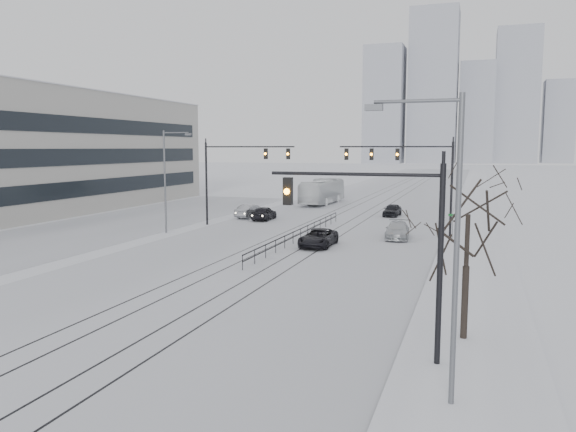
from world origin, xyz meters
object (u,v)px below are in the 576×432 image
object	(u,v)px
bare_tree	(468,228)
sedan_nb_far	(392,210)
sedan_sb_inner	(264,213)
traffic_mast_near	(392,234)
sedan_nb_front	(318,238)
box_truck	(322,192)
sedan_sb_outer	(251,211)
sedan_nb_right	(397,230)

from	to	relation	value
bare_tree	sedan_nb_far	bearing A→B (deg)	102.03
bare_tree	sedan_sb_inner	bearing A→B (deg)	122.80
traffic_mast_near	sedan_nb_front	xyz separation A→B (m)	(-8.64, 21.61, -3.89)
box_truck	sedan_nb_far	bearing A→B (deg)	138.36
bare_tree	traffic_mast_near	bearing A→B (deg)	-128.76
traffic_mast_near	box_truck	size ratio (longest dim) A/B	0.59
sedan_sb_outer	sedan_nb_front	world-z (taller)	sedan_sb_outer
traffic_mast_near	sedan_sb_inner	bearing A→B (deg)	117.50
sedan_sb_outer	sedan_nb_front	size ratio (longest dim) A/B	0.91
traffic_mast_near	sedan_sb_outer	xyz separation A→B (m)	(-20.27, 36.36, -3.84)
box_truck	sedan_nb_right	bearing A→B (deg)	120.30
sedan_sb_outer	box_truck	xyz separation A→B (m)	(3.36, 16.97, 0.92)
traffic_mast_near	sedan_nb_front	size ratio (longest dim) A/B	1.45
sedan_sb_inner	sedan_sb_outer	world-z (taller)	sedan_sb_inner
sedan_sb_inner	box_truck	bearing A→B (deg)	-96.06
sedan_nb_right	box_truck	size ratio (longest dim) A/B	0.40
sedan_sb_outer	sedan_nb_front	distance (m)	18.79
sedan_sb_outer	box_truck	bearing A→B (deg)	-91.37
box_truck	sedan_sb_inner	bearing A→B (deg)	88.67
traffic_mast_near	sedan_nb_right	world-z (taller)	traffic_mast_near
sedan_sb_inner	sedan_sb_outer	bearing A→B (deg)	-34.92
sedan_sb_inner	sedan_nb_right	world-z (taller)	sedan_sb_inner
sedan_sb_inner	sedan_nb_front	distance (m)	16.51
sedan_sb_outer	box_truck	world-z (taller)	box_truck
sedan_nb_far	box_truck	size ratio (longest dim) A/B	0.33
bare_tree	box_truck	world-z (taller)	bare_tree
traffic_mast_near	sedan_nb_front	distance (m)	23.60
sedan_nb_right	box_truck	xyz separation A→B (m)	(-13.48, 25.94, 0.96)
traffic_mast_near	bare_tree	world-z (taller)	traffic_mast_near
sedan_nb_right	sedan_nb_far	bearing A→B (deg)	94.35
sedan_nb_front	sedan_sb_inner	bearing A→B (deg)	125.42
bare_tree	sedan_nb_right	distance (m)	25.37
sedan_sb_outer	sedan_nb_right	world-z (taller)	sedan_sb_outer
box_truck	traffic_mast_near	bearing A→B (deg)	110.43
bare_tree	sedan_nb_front	world-z (taller)	bare_tree
bare_tree	sedan_nb_right	world-z (taller)	bare_tree
sedan_sb_inner	sedan_nb_front	xyz separation A→B (m)	(9.60, -13.43, -0.05)
sedan_sb_inner	sedan_sb_outer	xyz separation A→B (m)	(-2.03, 1.32, -0.00)
sedan_nb_front	sedan_nb_right	world-z (taller)	sedan_nb_right
bare_tree	sedan_nb_far	xyz separation A→B (m)	(-8.45, 39.66, -3.82)
box_truck	bare_tree	bearing A→B (deg)	113.84
sedan_sb_inner	sedan_nb_front	size ratio (longest dim) A/B	0.88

